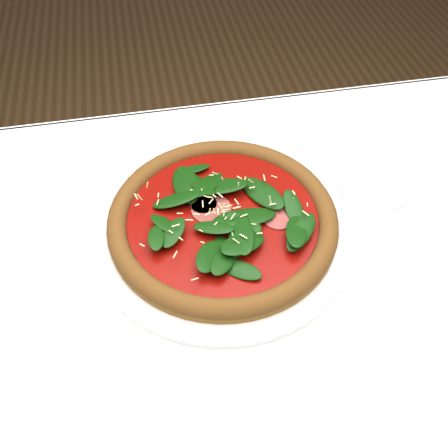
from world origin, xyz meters
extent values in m
plane|color=brown|center=(0.00, 0.00, 0.00)|extent=(6.00, 6.00, 0.00)
cube|color=white|center=(0.00, 0.00, 0.73)|extent=(1.20, 0.80, 0.04)
cylinder|color=#4D321E|center=(0.54, 0.34, 0.35)|extent=(0.06, 0.06, 0.71)
cube|color=white|center=(0.00, 0.40, 0.64)|extent=(1.20, 0.01, 0.22)
cylinder|color=silver|center=(0.02, 0.08, 0.76)|extent=(0.39, 0.39, 0.01)
torus|color=silver|center=(0.02, 0.08, 0.76)|extent=(0.39, 0.39, 0.01)
cylinder|color=olive|center=(0.02, 0.08, 0.77)|extent=(0.43, 0.43, 0.01)
torus|color=#9A5E23|center=(0.02, 0.08, 0.78)|extent=(0.44, 0.44, 0.03)
cylinder|color=#8E0B05|center=(0.02, 0.08, 0.78)|extent=(0.36, 0.36, 0.00)
cylinder|color=#98493C|center=(0.02, 0.08, 0.78)|extent=(0.32, 0.32, 0.00)
ellipsoid|color=#133C0A|center=(0.02, 0.08, 0.79)|extent=(0.35, 0.35, 0.03)
cylinder|color=#F6EBA0|center=(0.02, 0.08, 0.80)|extent=(0.32, 0.32, 0.00)
cylinder|color=silver|center=(0.28, 0.14, 0.75)|extent=(0.13, 0.13, 0.01)
torus|color=silver|center=(0.28, 0.14, 0.76)|extent=(0.13, 0.13, 0.01)
camera|label=1|loc=(-0.07, -0.40, 1.33)|focal=40.00mm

